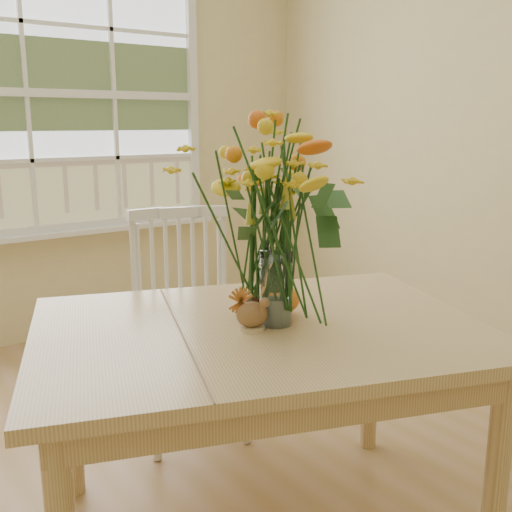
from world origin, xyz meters
TOP-DOWN VIEW (x-y plane):
  - wall_back at (0.00, 2.25)m, footprint 4.00×0.02m
  - window at (0.00, 2.21)m, footprint 2.42×0.12m
  - dining_table at (0.03, -0.10)m, footprint 1.66×1.42m
  - windsor_chair at (0.20, 0.71)m, footprint 0.56×0.55m
  - flower_vase at (0.07, -0.12)m, footprint 0.50×0.50m
  - pumpkin at (0.15, -0.06)m, footprint 0.12×0.12m
  - turkey_figurine at (-0.02, -0.13)m, footprint 0.12×0.11m
  - dark_gourd at (0.09, 0.01)m, footprint 0.13×0.12m

SIDE VIEW (x-z plane):
  - windsor_chair at x=0.20m, z-range 0.06..1.04m
  - dining_table at x=0.03m, z-range 0.28..1.03m
  - dark_gourd at x=0.09m, z-range 0.75..0.81m
  - pumpkin at x=0.15m, z-range 0.75..0.84m
  - turkey_figurine at x=-0.02m, z-range 0.74..0.86m
  - flower_vase at x=0.07m, z-range 0.81..1.40m
  - wall_back at x=0.00m, z-range 0.00..2.70m
  - window at x=0.00m, z-range 0.66..2.40m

